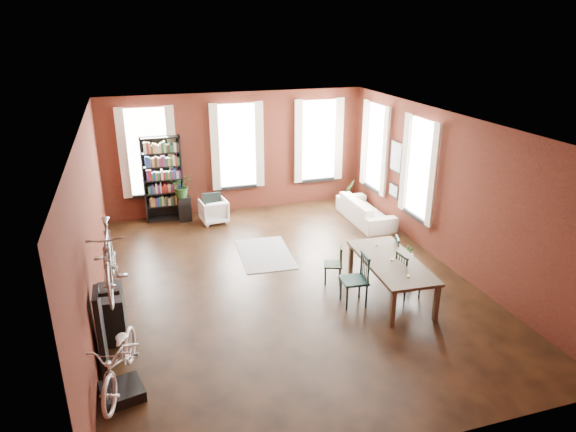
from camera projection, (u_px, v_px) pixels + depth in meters
name	position (u px, v px, depth m)	size (l,w,h in m)	color
room	(289.00, 170.00, 10.14)	(9.00, 9.04, 3.22)	black
dining_table	(390.00, 278.00, 9.66)	(0.98, 2.15, 0.73)	brown
dining_chair_a	(354.00, 280.00, 9.32)	(0.45, 0.45, 0.98)	#1B3B38
dining_chair_b	(333.00, 264.00, 10.16)	(0.36, 0.36, 0.77)	black
dining_chair_c	(408.00, 274.00, 9.63)	(0.41, 0.41, 0.89)	black
dining_chair_d	(404.00, 257.00, 10.38)	(0.39, 0.39, 0.85)	#173332
bookshelf	(163.00, 179.00, 13.17)	(1.00, 0.32, 2.20)	black
white_armchair	(214.00, 210.00, 13.23)	(0.66, 0.62, 0.68)	white
cream_sofa	(366.00, 206.00, 13.27)	(2.08, 0.61, 0.81)	beige
striped_rug	(265.00, 254.00, 11.51)	(1.13, 1.80, 0.01)	black
bike_trainer	(122.00, 392.00, 7.12)	(0.55, 0.55, 0.16)	black
bike_wall_rack	(101.00, 331.00, 7.50)	(0.16, 0.60, 1.30)	black
console_table	(112.00, 314.00, 8.42)	(0.40, 0.80, 0.80)	black
plant_stand	(184.00, 209.00, 13.37)	(0.32, 0.32, 0.64)	black
plant_by_sofa	(348.00, 200.00, 14.50)	(0.42, 0.75, 0.34)	#335B24
plant_small	(408.00, 260.00, 11.05)	(0.21, 0.41, 0.15)	#2B5522
bicycle_floor	(117.00, 335.00, 6.83)	(0.57, 0.87, 1.65)	beige
bicycle_hung	(106.00, 236.00, 7.04)	(0.47, 1.00, 1.66)	#A5A8AD
plant_on_stand	(182.00, 188.00, 13.17)	(0.55, 0.61, 0.48)	#234F1F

